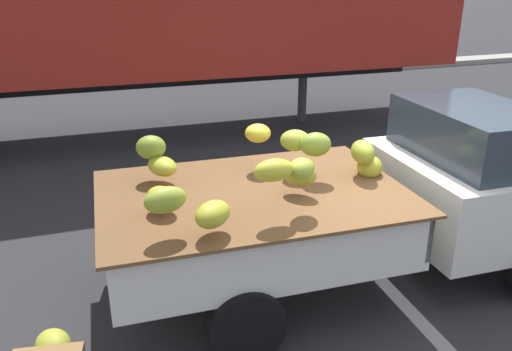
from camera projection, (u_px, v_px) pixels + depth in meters
name	position (u px, v px, depth m)	size (l,w,h in m)	color
ground	(382.00, 277.00, 5.27)	(220.00, 220.00, 0.00)	#28282B
curb_strip	(176.00, 80.00, 14.53)	(80.00, 0.80, 0.16)	gray
pickup_truck	(433.00, 187.00, 5.20)	(4.93, 2.08, 1.70)	silver
fallen_banana_bunch_near_tailgate	(53.00, 345.00, 4.15)	(0.34, 0.27, 0.22)	#A6AC2E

